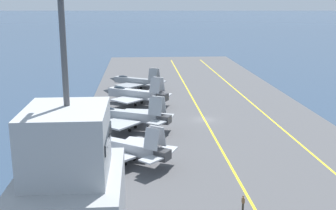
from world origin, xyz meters
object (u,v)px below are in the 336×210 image
(parked_jet_second, at_px, (128,116))
(island_tower, at_px, (71,202))
(crew_brown_vest, at_px, (243,202))
(parked_jet_nearest, at_px, (125,147))
(parked_jet_fourth, at_px, (136,81))
(parked_jet_third, at_px, (135,94))

(parked_jet_second, xyz_separation_m, island_tower, (-40.54, 3.95, 3.49))
(parked_jet_second, xyz_separation_m, crew_brown_vest, (-31.55, -13.48, -1.68))
(parked_jet_nearest, height_order, parked_jet_fourth, parked_jet_nearest)
(crew_brown_vest, xyz_separation_m, island_tower, (-8.99, 17.42, 5.17))
(parked_jet_third, bearing_deg, island_tower, 175.19)
(parked_jet_fourth, bearing_deg, crew_brown_vest, -169.84)
(parked_jet_nearest, bearing_deg, crew_brown_vest, -138.97)
(parked_jet_second, bearing_deg, crew_brown_vest, -156.87)
(parked_jet_nearest, height_order, island_tower, island_tower)
(parked_jet_third, height_order, parked_jet_fourth, parked_jet_third)
(parked_jet_nearest, bearing_deg, parked_jet_third, -1.96)
(parked_jet_nearest, distance_m, parked_jet_fourth, 51.79)
(parked_jet_third, xyz_separation_m, island_tower, (-59.71, 5.02, 3.71))
(parked_jet_second, distance_m, island_tower, 40.88)
(parked_jet_nearest, relative_size, parked_jet_fourth, 0.94)
(parked_jet_fourth, bearing_deg, island_tower, 176.00)
(parked_jet_fourth, distance_m, island_tower, 76.67)
(parked_jet_second, height_order, parked_jet_fourth, parked_jet_second)
(parked_jet_third, bearing_deg, crew_brown_vest, -166.26)
(parked_jet_fourth, bearing_deg, parked_jet_third, 178.92)
(parked_jet_third, relative_size, parked_jet_fourth, 1.04)
(crew_brown_vest, height_order, island_tower, island_tower)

